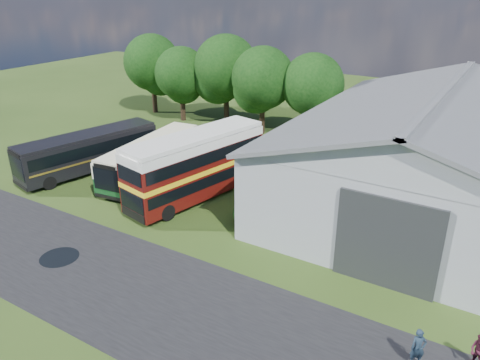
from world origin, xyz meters
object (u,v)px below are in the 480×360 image
Objects in this scene: bus_green_single at (151,158)px; visitor_a at (418,348)px; storage_shed at (437,145)px; bus_maroon_double at (196,166)px; visitor_b at (479,352)px; bus_dark_single at (89,151)px.

bus_green_single reaches higher than visitor_a.
storage_shed is 2.15× the size of bus_maroon_double.
bus_green_single is 6.76× the size of visitor_b.
bus_maroon_double is at bearing 122.20° from visitor_a.
bus_dark_single is at bearing 132.28° from visitor_a.
visitor_a is 1.05× the size of visitor_b.
bus_green_single is 26.39m from visitor_b.
storage_shed is at bearing 139.21° from visitor_b.
visitor_b is (24.90, -8.71, -0.78)m from bus_green_single.
bus_dark_single is 29.07m from visitor_a.
storage_shed is 26.72m from bus_dark_single.
bus_green_single is 5.46m from bus_dark_single.
bus_maroon_double is at bearing -169.13° from visitor_b.
storage_shed is at bearing 67.76° from visitor_a.
bus_dark_single is (-5.18, -1.74, 0.11)m from bus_green_single.
storage_shed is at bearing 32.10° from bus_dark_single.
bus_maroon_double is (5.43, -1.29, 0.80)m from bus_green_single.
visitor_a is at bearing -80.64° from storage_shed.
bus_maroon_double is at bearing -19.60° from bus_green_single.
bus_green_single is at bearing 125.07° from visitor_a.
visitor_b is at bearing -4.91° from visitor_a.
bus_dark_single is (-10.60, -0.45, -0.68)m from bus_maroon_double.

